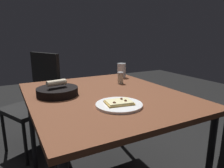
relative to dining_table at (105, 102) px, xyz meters
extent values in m
cube|color=brown|center=(0.00, 0.00, 0.04)|extent=(1.17, 0.97, 0.03)
cylinder|color=black|center=(-0.52, -0.43, -0.33)|extent=(0.04, 0.04, 0.72)
cylinder|color=black|center=(-0.52, 0.43, -0.33)|extent=(0.04, 0.04, 0.72)
cylinder|color=white|center=(0.26, -0.04, 0.07)|extent=(0.26, 0.26, 0.01)
cube|color=#DDB35D|center=(0.26, -0.04, 0.08)|extent=(0.13, 0.16, 0.01)
cube|color=beige|center=(0.26, -0.04, 0.09)|extent=(0.12, 0.15, 0.01)
sphere|color=brown|center=(0.24, -0.01, 0.09)|extent=(0.02, 0.02, 0.02)
sphere|color=brown|center=(0.28, -0.08, 0.09)|extent=(0.02, 0.02, 0.02)
sphere|color=brown|center=(0.28, -0.01, 0.09)|extent=(0.02, 0.02, 0.02)
cylinder|color=black|center=(-0.11, -0.29, 0.09)|extent=(0.27, 0.27, 0.05)
cylinder|color=beige|center=(-0.11, -0.28, 0.14)|extent=(0.06, 0.12, 0.03)
cylinder|color=beige|center=(-0.09, -0.30, 0.15)|extent=(0.06, 0.13, 0.04)
cylinder|color=beige|center=(-0.11, -0.29, 0.14)|extent=(0.04, 0.11, 0.03)
cylinder|color=#B01A14|center=(-0.05, -0.31, 0.08)|extent=(0.06, 0.06, 0.03)
cylinder|color=silver|center=(-0.42, 0.38, 0.13)|extent=(0.08, 0.08, 0.13)
cylinder|color=#BA921F|center=(-0.42, 0.38, 0.10)|extent=(0.07, 0.07, 0.07)
cylinder|color=#BFB299|center=(-0.21, 0.24, 0.10)|extent=(0.05, 0.05, 0.08)
cylinder|color=maroon|center=(-0.21, 0.24, 0.08)|extent=(0.04, 0.04, 0.04)
cylinder|color=#B7B7BC|center=(-0.21, 0.24, 0.15)|extent=(0.05, 0.05, 0.01)
cube|color=black|center=(-0.84, -0.40, -0.25)|extent=(0.59, 0.59, 0.04)
cube|color=black|center=(-0.93, -0.22, 0.02)|extent=(0.39, 0.21, 0.51)
cylinder|color=black|center=(-0.93, -0.65, -0.48)|extent=(0.03, 0.03, 0.42)
cylinder|color=black|center=(-0.59, -0.49, -0.48)|extent=(0.03, 0.03, 0.42)
cylinder|color=black|center=(-1.09, -0.31, -0.48)|extent=(0.03, 0.03, 0.42)
cylinder|color=black|center=(-0.75, -0.14, -0.48)|extent=(0.03, 0.03, 0.42)
camera|label=1|loc=(1.19, -0.58, 0.45)|focal=32.75mm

